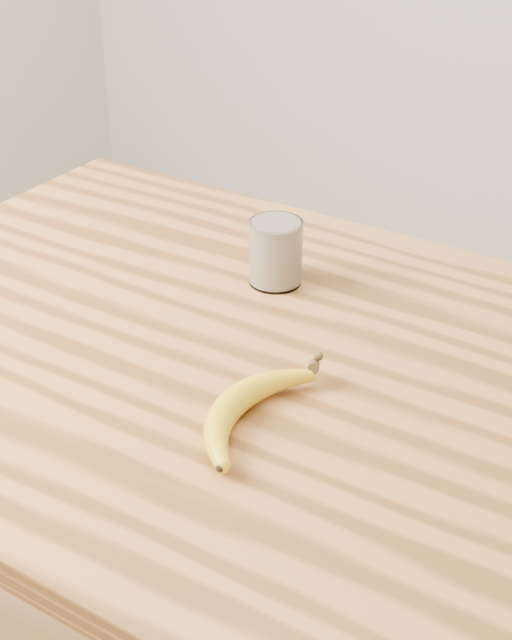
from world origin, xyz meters
The scene contains 3 objects.
table centered at (0.00, 0.00, 0.77)m, with size 1.20×0.80×0.90m.
smoothie_glass centered at (-0.08, 0.17, 0.95)m, with size 0.07×0.07×0.09m.
banana centered at (0.03, -0.12, 0.92)m, with size 0.10×0.26×0.03m, color gold, non-canonical shape.
Camera 1 is at (0.47, -0.75, 1.49)m, focal length 50.00 mm.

